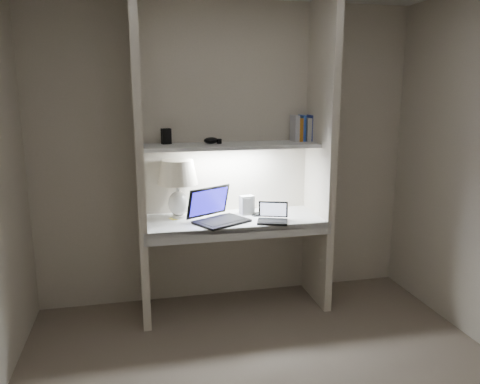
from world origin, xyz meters
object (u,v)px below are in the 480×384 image
object	(u,v)px
laptop_netbook	(273,217)
speaker	(247,205)
table_lamp	(178,179)
laptop_main	(217,214)
book_row	(304,129)

from	to	relation	value
laptop_netbook	speaker	bearing A→B (deg)	137.82
table_lamp	laptop_main	bearing A→B (deg)	-30.60
laptop_main	laptop_netbook	bearing A→B (deg)	-44.04
laptop_main	speaker	bearing A→B (deg)	-0.28
laptop_netbook	speaker	size ratio (longest dim) A/B	1.83
table_lamp	laptop_netbook	world-z (taller)	table_lamp
laptop_main	speaker	size ratio (longest dim) A/B	3.25
table_lamp	laptop_main	distance (m)	0.42
speaker	book_row	xyz separation A→B (m)	(0.51, 0.08, 0.62)
laptop_netbook	laptop_main	bearing A→B (deg)	-175.59
book_row	table_lamp	bearing A→B (deg)	-176.43
laptop_main	speaker	distance (m)	0.32
laptop_netbook	book_row	bearing A→B (deg)	62.95
laptop_main	book_row	bearing A→B (deg)	-12.65
laptop_netbook	book_row	xyz separation A→B (m)	(0.37, 0.35, 0.66)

